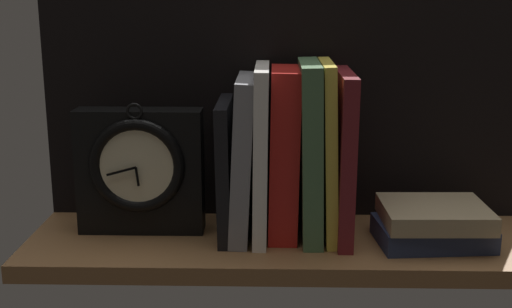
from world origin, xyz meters
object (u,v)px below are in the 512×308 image
book_gray_chess (243,157)px  book_green_romantic (310,150)px  book_yellow_seinlanguage (328,150)px  book_white_catcher (261,152)px  framed_clock (140,170)px  book_maroon_dawkins (343,155)px  book_stack_side (433,224)px  book_black_skeptic (226,168)px  book_red_requiem (284,153)px

book_gray_chess → book_green_romantic: book_green_romantic is taller
book_yellow_seinlanguage → book_white_catcher: bearing=180.0°
book_white_catcher → book_green_romantic: size_ratio=0.98×
book_yellow_seinlanguage → framed_clock: book_yellow_seinlanguage is taller
book_green_romantic → book_maroon_dawkins: (4.73, 0.00, -0.67)cm
book_gray_chess → book_stack_side: (27.28, -3.55, -8.74)cm
book_white_catcher → book_maroon_dawkins: 11.84cm
book_yellow_seinlanguage → book_stack_side: (15.02, -3.55, -9.85)cm
book_black_skeptic → book_white_catcher: size_ratio=0.80×
book_black_skeptic → book_green_romantic: book_green_romantic is taller
book_black_skeptic → framed_clock: size_ratio=1.00×
book_gray_chess → book_white_catcher: 2.74cm
book_red_requiem → book_yellow_seinlanguage: bearing=0.0°
book_yellow_seinlanguage → framed_clock: 27.68cm
book_green_romantic → book_stack_side: size_ratio=1.54×
book_green_romantic → book_maroon_dawkins: 4.78cm
book_white_catcher → book_stack_side: 26.68cm
book_black_skeptic → book_yellow_seinlanguage: bearing=0.0°
book_gray_chess → book_yellow_seinlanguage: book_yellow_seinlanguage is taller
book_green_romantic → book_yellow_seinlanguage: (2.54, 0.00, 0.02)cm
book_red_requiem → book_maroon_dawkins: (8.50, 0.00, -0.22)cm
book_gray_chess → book_white_catcher: size_ratio=0.94×
book_white_catcher → book_red_requiem: book_white_catcher is taller
book_black_skeptic → book_stack_side: bearing=-6.8°
book_green_romantic → framed_clock: bearing=179.8°
book_maroon_dawkins → book_yellow_seinlanguage: bearing=180.0°
book_green_romantic → book_maroon_dawkins: book_green_romantic is taller
book_black_skeptic → book_stack_side: size_ratio=1.20×
book_black_skeptic → book_green_romantic: size_ratio=0.78×
framed_clock → book_stack_side: (42.51, -3.63, -6.66)cm
book_black_skeptic → book_gray_chess: bearing=0.0°
book_gray_chess → book_yellow_seinlanguage: bearing=0.0°
book_gray_chess → book_white_catcher: book_white_catcher is taller
book_white_catcher → framed_clock: bearing=179.7°
book_red_requiem → book_maroon_dawkins: bearing=0.0°
book_gray_chess → book_red_requiem: bearing=0.0°
book_yellow_seinlanguage → book_red_requiem: bearing=180.0°
book_white_catcher → book_maroon_dawkins: (11.83, 0.00, -0.39)cm
book_stack_side → book_red_requiem: bearing=170.6°
book_stack_side → book_maroon_dawkins: bearing=164.6°
book_black_skeptic → book_gray_chess: (2.56, 0.00, 1.71)cm
book_black_skeptic → book_maroon_dawkins: (17.01, 0.00, 2.12)cm
book_white_catcher → book_red_requiem: (3.33, 0.00, -0.17)cm
book_green_romantic → book_white_catcher: bearing=180.0°
book_gray_chess → book_yellow_seinlanguage: size_ratio=0.91×
book_red_requiem → framed_clock: (-21.18, 0.08, -2.71)cm
book_gray_chess → book_green_romantic: 9.77cm
book_black_skeptic → book_white_catcher: (5.17, 0.00, 2.51)cm
book_green_romantic → book_maroon_dawkins: bearing=0.0°
book_gray_chess → book_stack_side: bearing=-7.4°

